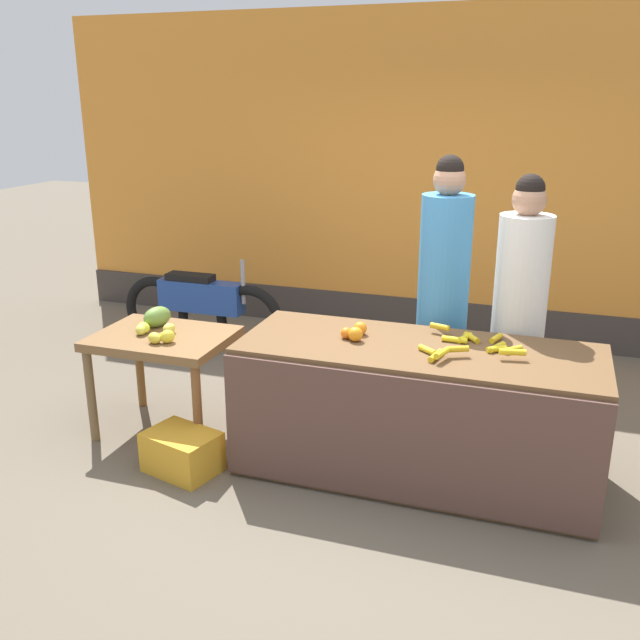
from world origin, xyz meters
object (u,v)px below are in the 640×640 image
vendor_woman_blue_shirt (443,297)px  produce_crate (182,452)px  produce_sack (298,367)px  vendor_woman_white_shirt (519,314)px  parked_motorcycle (201,307)px

vendor_woman_blue_shirt → produce_crate: size_ratio=4.31×
vendor_woman_blue_shirt → produce_sack: bearing=176.0°
produce_crate → vendor_woman_white_shirt: bearing=29.4°
parked_motorcycle → produce_sack: bearing=-33.6°
produce_crate → produce_sack: produce_sack is taller
vendor_woman_blue_shirt → parked_motorcycle: bearing=158.7°
parked_motorcycle → produce_crate: bearing=-65.5°
produce_sack → vendor_woman_blue_shirt: bearing=-4.0°
produce_sack → produce_crate: bearing=-105.3°
parked_motorcycle → produce_crate: (0.92, -2.03, -0.27)m
vendor_woman_blue_shirt → parked_motorcycle: vendor_woman_blue_shirt is taller
vendor_woman_white_shirt → produce_sack: size_ratio=3.12×
produce_sack → vendor_woman_white_shirt: bearing=-4.4°
vendor_woman_blue_shirt → produce_sack: size_ratio=3.28×
produce_crate → produce_sack: (0.33, 1.20, 0.16)m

